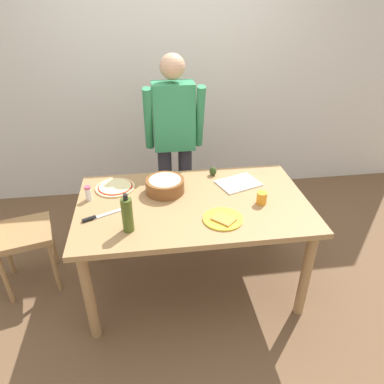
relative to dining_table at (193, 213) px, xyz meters
The scene contains 14 objects.
ground 0.67m from the dining_table, ahead, with size 8.00×8.00×0.00m, color brown.
wall_back 1.72m from the dining_table, 90.00° to the left, with size 5.60×0.10×2.60m, color silver.
dining_table is the anchor object (origin of this frame).
person_cook 0.81m from the dining_table, 94.13° to the left, with size 0.49×0.25×1.62m.
chair_wooden_left 1.34m from the dining_table, behind, with size 0.49×0.49×0.95m.
pizza_raw_on_board 0.61m from the dining_table, 153.99° to the left, with size 0.29×0.29×0.02m.
plate_with_slice 0.31m from the dining_table, 56.67° to the right, with size 0.26×0.26×0.02m.
popcorn_bowl 0.29m from the dining_table, 137.54° to the left, with size 0.28×0.28×0.11m.
olive_oil_bottle 0.55m from the dining_table, 148.30° to the right, with size 0.07×0.07×0.26m.
cup_orange 0.49m from the dining_table, 10.12° to the right, with size 0.07×0.07×0.09m, color orange.
salt_shaker 0.74m from the dining_table, 169.90° to the left, with size 0.04×0.04×0.11m.
cutting_board_white 0.44m from the dining_table, 28.68° to the left, with size 0.30×0.22×0.01m, color white.
chef_knife 0.65m from the dining_table, behind, with size 0.27×0.15×0.02m.
avocado 0.45m from the dining_table, 60.48° to the left, with size 0.06×0.06×0.07m, color #2D4219.
Camera 1 is at (-0.29, -2.07, 2.07)m, focal length 33.18 mm.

